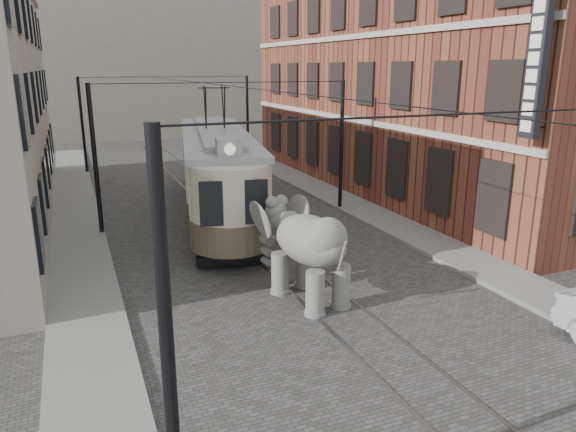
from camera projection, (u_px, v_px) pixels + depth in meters
name	position (u px, v px, depth m)	size (l,w,h in m)	color
ground	(286.00, 266.00, 18.35)	(120.00, 120.00, 0.00)	#494644
tram_rails	(286.00, 265.00, 18.34)	(1.54, 80.00, 0.02)	slate
sidewalk_right	(431.00, 243.00, 20.51)	(2.00, 60.00, 0.15)	slate
sidewalk_left	(84.00, 293.00, 15.96)	(2.00, 60.00, 0.15)	slate
brick_building	(413.00, 78.00, 28.76)	(8.00, 26.00, 12.00)	maroon
distant_block	(132.00, 62.00, 52.13)	(28.00, 10.00, 14.00)	gray
catenary	(236.00, 157.00, 21.92)	(11.00, 30.20, 6.00)	black
tram	(216.00, 152.00, 24.08)	(2.99, 14.47, 5.74)	beige
elephant	(310.00, 254.00, 15.30)	(2.53, 4.59, 2.81)	#66635E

